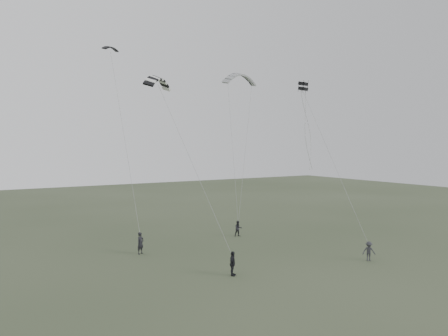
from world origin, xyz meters
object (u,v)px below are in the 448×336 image
flyer_far (369,251)px  kite_pale_large (240,74)px  kite_dark_small (110,47)px  flyer_right (238,229)px  kite_box (303,86)px  flyer_left (140,243)px  kite_striped (158,78)px  flyer_center (233,264)px

flyer_far → kite_pale_large: bearing=130.3°
flyer_far → kite_dark_small: (-15.32, 15.18, 16.63)m
flyer_right → kite_box: bearing=-46.4°
flyer_left → kite_pale_large: bearing=-5.9°
flyer_right → kite_pale_large: bearing=69.9°
kite_striped → kite_box: kite_striped is taller
flyer_center → flyer_right: bearing=11.2°
kite_striped → flyer_left: bearing=80.9°
flyer_left → flyer_far: bearing=-63.5°
flyer_right → kite_dark_small: bearing=-175.1°
flyer_far → kite_box: (-0.55, 7.04, 13.40)m
flyer_right → kite_box: (3.03, -5.81, 13.39)m
kite_striped → kite_box: bearing=-50.3°
flyer_right → kite_pale_large: kite_pale_large is taller
flyer_far → kite_pale_large: (-1.48, 15.73, 15.54)m
flyer_left → flyer_center: flyer_left is taller
flyer_far → kite_dark_small: kite_dark_small is taller
kite_striped → kite_box: size_ratio=4.48×
flyer_center → kite_box: bearing=-19.2°
flyer_left → flyer_center: 9.55m
kite_dark_small → flyer_right: bearing=-36.3°
flyer_far → kite_striped: bearing=178.9°
flyer_left → flyer_far: 18.19m
kite_pale_large → kite_striped: size_ratio=1.22×
flyer_left → kite_pale_large: 20.49m
flyer_far → kite_striped: 21.24m
kite_pale_large → kite_box: size_ratio=5.44×
kite_pale_large → flyer_center: bearing=-128.6°
flyer_right → flyer_far: 13.35m
flyer_left → flyer_far: (14.24, -11.31, -0.14)m
flyer_center → kite_box: kite_box is taller
flyer_left → kite_box: (13.69, -4.27, 13.25)m
flyer_center → flyer_far: size_ratio=1.12×
flyer_far → kite_box: size_ratio=2.10×
kite_dark_small → kite_striped: bearing=-95.1°
flyer_center → kite_striped: bearing=63.6°
flyer_center → kite_box: size_ratio=2.34×
flyer_center → flyer_left: bearing=66.0°
flyer_far → flyer_center: bearing=-156.9°
flyer_center → flyer_far: bearing=-55.3°
flyer_left → kite_pale_large: kite_pale_large is taller
kite_box → flyer_right: bearing=98.3°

